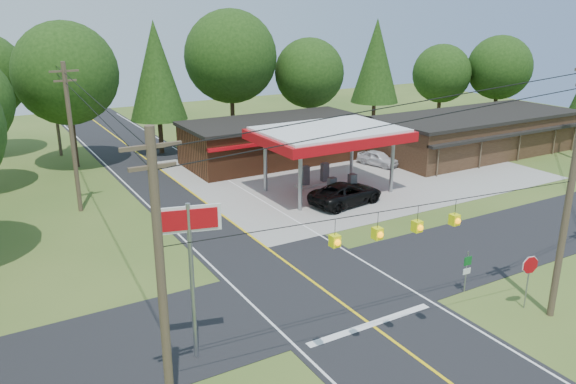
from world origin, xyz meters
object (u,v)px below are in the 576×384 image
suv_car (346,194)px  octagonal_stop_sign (530,269)px  sedan_car (378,158)px  big_stop_sign (190,247)px  gas_canopy (329,136)px

suv_car → octagonal_stop_sign: octagonal_stop_sign is taller
sedan_car → big_stop_sign: big_stop_sign is taller
gas_canopy → suv_car: gas_canopy is taller
sedan_car → big_stop_sign: bearing=-156.9°
sedan_car → big_stop_sign: 31.24m
sedan_car → suv_car: bearing=-155.3°
octagonal_stop_sign → sedan_car: bearing=66.5°
suv_car → sedan_car: bearing=-58.8°
sedan_car → octagonal_stop_sign: bearing=-128.3°
suv_car → sedan_car: size_ratio=1.46×
sedan_car → octagonal_stop_sign: size_ratio=1.46×
big_stop_sign → gas_canopy: bearing=42.4°
suv_car → gas_canopy: bearing=-17.7°
suv_car → big_stop_sign: big_stop_sign is taller
big_stop_sign → sedan_car: bearing=37.9°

